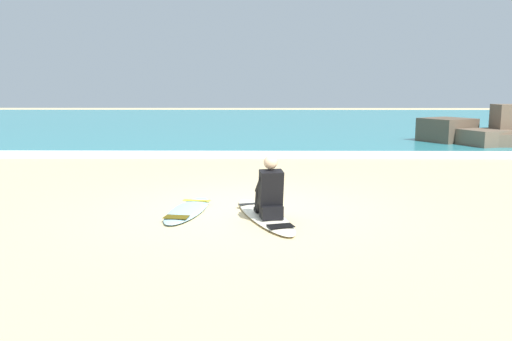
{
  "coord_description": "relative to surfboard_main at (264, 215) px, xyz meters",
  "views": [
    {
      "loc": [
        0.25,
        -8.44,
        2.04
      ],
      "look_at": [
        0.15,
        0.65,
        0.55
      ],
      "focal_mm": 36.41,
      "sensor_mm": 36.0,
      "label": 1
    }
  ],
  "objects": [
    {
      "name": "surfboard_main",
      "position": [
        0.0,
        0.0,
        0.0
      ],
      "size": [
        1.21,
        2.5,
        0.08
      ],
      "color": "#EFE5C6",
      "rests_on": "ground"
    },
    {
      "name": "rock_outcrop_distant",
      "position": [
        7.14,
        9.84,
        0.39
      ],
      "size": [
        3.22,
        3.11,
        1.43
      ],
      "color": "brown",
      "rests_on": "ground"
    },
    {
      "name": "surfboard_spare_near",
      "position": [
        -1.25,
        0.35,
        0.0
      ],
      "size": [
        0.79,
        1.98,
        0.08
      ],
      "color": "#9ED1E5",
      "rests_on": "ground"
    },
    {
      "name": "ground_plane",
      "position": [
        -0.29,
        0.55,
        -0.04
      ],
      "size": [
        80.0,
        80.0,
        0.0
      ],
      "primitive_type": "plane",
      "color": "#CCB584"
    },
    {
      "name": "surfer_seated",
      "position": [
        0.08,
        -0.22,
        0.4
      ],
      "size": [
        0.47,
        0.75,
        0.95
      ],
      "color": "black",
      "rests_on": "surfboard_main"
    },
    {
      "name": "breaking_foam",
      "position": [
        -0.29,
        7.1,
        0.02
      ],
      "size": [
        80.0,
        0.9,
        0.11
      ],
      "primitive_type": "cube",
      "color": "white",
      "rests_on": "ground"
    },
    {
      "name": "sea",
      "position": [
        -0.29,
        20.8,
        0.01
      ],
      "size": [
        80.0,
        28.0,
        0.1
      ],
      "primitive_type": "cube",
      "color": "teal",
      "rests_on": "ground"
    }
  ]
}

